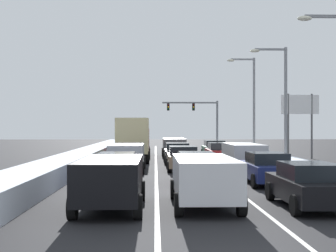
{
  "coord_description": "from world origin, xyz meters",
  "views": [
    {
      "loc": [
        -1.76,
        -8.06,
        2.72
      ],
      "look_at": [
        -0.31,
        43.65,
        2.8
      ],
      "focal_mm": 49.31,
      "sensor_mm": 36.0,
      "label": 1
    }
  ],
  "objects_px": {
    "sedan_navy_right_lane_second": "(266,168)",
    "sedan_green_right_lane_fifth": "(214,149)",
    "sedan_red_right_lane_fourth": "(220,152)",
    "traffic_light_gantry": "(200,113)",
    "suv_green_left_lane_fifth": "(138,144)",
    "suv_silver_left_lane_third": "(127,155)",
    "suv_black_left_lane_nearest": "(111,178)",
    "roadside_sign_right": "(300,111)",
    "suv_white_center_lane_nearest": "(204,177)",
    "sedan_black_right_lane_nearest": "(308,185)",
    "street_lamp_right_mid": "(281,95)",
    "sedan_navy_left_lane_second": "(117,168)",
    "sedan_charcoal_center_lane_fourth": "(177,153)",
    "box_truck_left_lane_fourth": "(134,137)",
    "street_lamp_right_far": "(251,98)",
    "suv_silver_right_lane_third": "(243,155)",
    "suv_gray_center_lane_fifth": "(174,146)",
    "sedan_maroon_center_lane_second": "(196,168)",
    "sedan_tan_center_lane_third": "(183,158)"
  },
  "relations": [
    {
      "from": "sedan_navy_right_lane_second",
      "to": "sedan_green_right_lane_fifth",
      "type": "xyz_separation_m",
      "value": [
        -0.02,
        19.04,
        0.0
      ]
    },
    {
      "from": "sedan_maroon_center_lane_second",
      "to": "roadside_sign_right",
      "type": "bearing_deg",
      "value": 58.2
    },
    {
      "from": "sedan_red_right_lane_fourth",
      "to": "traffic_light_gantry",
      "type": "relative_size",
      "value": 0.6
    },
    {
      "from": "suv_silver_left_lane_third",
      "to": "sedan_navy_right_lane_second",
      "type": "bearing_deg",
      "value": -42.24
    },
    {
      "from": "sedan_navy_right_lane_second",
      "to": "sedan_navy_left_lane_second",
      "type": "height_order",
      "value": "same"
    },
    {
      "from": "sedan_navy_left_lane_second",
      "to": "street_lamp_right_mid",
      "type": "relative_size",
      "value": 0.54
    },
    {
      "from": "suv_white_center_lane_nearest",
      "to": "box_truck_left_lane_fourth",
      "type": "distance_m",
      "value": 20.86
    },
    {
      "from": "suv_silver_right_lane_third",
      "to": "suv_white_center_lane_nearest",
      "type": "height_order",
      "value": "same"
    },
    {
      "from": "sedan_charcoal_center_lane_fourth",
      "to": "sedan_black_right_lane_nearest",
      "type": "bearing_deg",
      "value": -79.63
    },
    {
      "from": "street_lamp_right_far",
      "to": "sedan_navy_right_lane_second",
      "type": "bearing_deg",
      "value": -99.84
    },
    {
      "from": "sedan_navy_right_lane_second",
      "to": "suv_white_center_lane_nearest",
      "type": "bearing_deg",
      "value": -120.67
    },
    {
      "from": "sedan_navy_right_lane_second",
      "to": "street_lamp_right_mid",
      "type": "bearing_deg",
      "value": 71.26
    },
    {
      "from": "sedan_black_right_lane_nearest",
      "to": "sedan_navy_right_lane_second",
      "type": "xyz_separation_m",
      "value": [
        0.11,
        6.27,
        0.0
      ]
    },
    {
      "from": "sedan_red_right_lane_fourth",
      "to": "sedan_navy_left_lane_second",
      "type": "distance_m",
      "value": 14.9
    },
    {
      "from": "suv_black_left_lane_nearest",
      "to": "roadside_sign_right",
      "type": "bearing_deg",
      "value": 59.59
    },
    {
      "from": "sedan_navy_right_lane_second",
      "to": "sedan_charcoal_center_lane_fourth",
      "type": "bearing_deg",
      "value": 105.72
    },
    {
      "from": "sedan_red_right_lane_fourth",
      "to": "suv_green_left_lane_fifth",
      "type": "height_order",
      "value": "suv_green_left_lane_fifth"
    },
    {
      "from": "sedan_maroon_center_lane_second",
      "to": "sedan_tan_center_lane_third",
      "type": "height_order",
      "value": "same"
    },
    {
      "from": "sedan_navy_right_lane_second",
      "to": "street_lamp_right_mid",
      "type": "relative_size",
      "value": 0.54
    },
    {
      "from": "suv_gray_center_lane_fifth",
      "to": "box_truck_left_lane_fourth",
      "type": "bearing_deg",
      "value": -123.01
    },
    {
      "from": "sedan_tan_center_lane_third",
      "to": "suv_green_left_lane_fifth",
      "type": "xyz_separation_m",
      "value": [
        -3.35,
        16.31,
        0.25
      ]
    },
    {
      "from": "sedan_charcoal_center_lane_fourth",
      "to": "street_lamp_right_mid",
      "type": "relative_size",
      "value": 0.54
    },
    {
      "from": "street_lamp_right_far",
      "to": "suv_silver_right_lane_third",
      "type": "bearing_deg",
      "value": -103.44
    },
    {
      "from": "suv_silver_right_lane_third",
      "to": "street_lamp_right_far",
      "type": "distance_m",
      "value": 15.96
    },
    {
      "from": "sedan_maroon_center_lane_second",
      "to": "suv_gray_center_lane_fifth",
      "type": "height_order",
      "value": "suv_gray_center_lane_fifth"
    },
    {
      "from": "street_lamp_right_far",
      "to": "roadside_sign_right",
      "type": "height_order",
      "value": "street_lamp_right_far"
    },
    {
      "from": "suv_gray_center_lane_fifth",
      "to": "street_lamp_right_far",
      "type": "xyz_separation_m",
      "value": [
        7.26,
        1.65,
        4.41
      ]
    },
    {
      "from": "sedan_tan_center_lane_third",
      "to": "suv_gray_center_lane_fifth",
      "type": "xyz_separation_m",
      "value": [
        -0.02,
        12.63,
        0.25
      ]
    },
    {
      "from": "suv_black_left_lane_nearest",
      "to": "roadside_sign_right",
      "type": "relative_size",
      "value": 0.89
    },
    {
      "from": "suv_gray_center_lane_fifth",
      "to": "box_truck_left_lane_fourth",
      "type": "relative_size",
      "value": 0.68
    },
    {
      "from": "suv_gray_center_lane_fifth",
      "to": "traffic_light_gantry",
      "type": "relative_size",
      "value": 0.65
    },
    {
      "from": "suv_white_center_lane_nearest",
      "to": "suv_gray_center_lane_fifth",
      "type": "distance_m",
      "value": 25.77
    },
    {
      "from": "street_lamp_right_mid",
      "to": "sedan_black_right_lane_nearest",
      "type": "bearing_deg",
      "value": -102.4
    },
    {
      "from": "suv_silver_left_lane_third",
      "to": "suv_black_left_lane_nearest",
      "type": "bearing_deg",
      "value": -88.9
    },
    {
      "from": "sedan_red_right_lane_fourth",
      "to": "street_lamp_right_far",
      "type": "bearing_deg",
      "value": 63.25
    },
    {
      "from": "sedan_green_right_lane_fifth",
      "to": "sedan_maroon_center_lane_second",
      "type": "xyz_separation_m",
      "value": [
        -3.27,
        -18.71,
        0.0
      ]
    },
    {
      "from": "suv_gray_center_lane_fifth",
      "to": "street_lamp_right_far",
      "type": "height_order",
      "value": "street_lamp_right_far"
    },
    {
      "from": "sedan_green_right_lane_fifth",
      "to": "street_lamp_right_mid",
      "type": "xyz_separation_m",
      "value": [
        3.62,
        -8.43,
        4.21
      ]
    },
    {
      "from": "sedan_red_right_lane_fourth",
      "to": "roadside_sign_right",
      "type": "bearing_deg",
      "value": 25.62
    },
    {
      "from": "suv_silver_right_lane_third",
      "to": "suv_black_left_lane_nearest",
      "type": "bearing_deg",
      "value": -118.02
    },
    {
      "from": "sedan_charcoal_center_lane_fourth",
      "to": "suv_green_left_lane_fifth",
      "type": "xyz_separation_m",
      "value": [
        -3.28,
        10.6,
        0.25
      ]
    },
    {
      "from": "sedan_navy_left_lane_second",
      "to": "suv_silver_left_lane_third",
      "type": "distance_m",
      "value": 6.25
    },
    {
      "from": "sedan_navy_right_lane_second",
      "to": "sedan_green_right_lane_fifth",
      "type": "relative_size",
      "value": 1.0
    },
    {
      "from": "sedan_navy_left_lane_second",
      "to": "box_truck_left_lane_fourth",
      "type": "bearing_deg",
      "value": 89.58
    },
    {
      "from": "sedan_charcoal_center_lane_fourth",
      "to": "box_truck_left_lane_fourth",
      "type": "bearing_deg",
      "value": 152.72
    },
    {
      "from": "suv_gray_center_lane_fifth",
      "to": "sedan_navy_left_lane_second",
      "type": "xyz_separation_m",
      "value": [
        -3.48,
        -19.64,
        -0.25
      ]
    },
    {
      "from": "suv_white_center_lane_nearest",
      "to": "sedan_black_right_lane_nearest",
      "type": "bearing_deg",
      "value": -3.5
    },
    {
      "from": "suv_silver_right_lane_third",
      "to": "traffic_light_gantry",
      "type": "relative_size",
      "value": 0.65
    },
    {
      "from": "sedan_red_right_lane_fourth",
      "to": "street_lamp_right_mid",
      "type": "distance_m",
      "value": 6.38
    },
    {
      "from": "sedan_black_right_lane_nearest",
      "to": "suv_silver_left_lane_third",
      "type": "bearing_deg",
      "value": 118.53
    }
  ]
}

